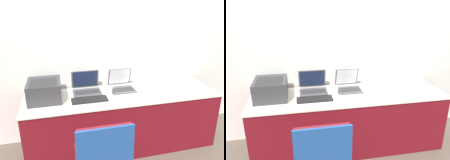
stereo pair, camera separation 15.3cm
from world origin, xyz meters
The scene contains 9 objects.
ground_plane centered at (0.00, 0.00, 0.00)m, with size 14.00×14.00×0.00m, color brown.
wall_back centered at (0.00, 0.75, 1.30)m, with size 8.00×0.05×2.60m.
table centered at (0.00, 0.34, 0.37)m, with size 2.37×0.70×0.74m.
printer centered at (-0.92, 0.40, 0.86)m, with size 0.37×0.41×0.23m.
laptop_left centered at (-0.42, 0.52, 0.79)m, with size 0.35×0.31×0.25m.
laptop_right centered at (0.04, 0.50, 0.79)m, with size 0.31×0.34×0.25m.
external_keyboard centered at (-0.43, 0.24, 0.75)m, with size 0.42×0.16×0.02m.
coffee_cup centered at (-0.18, 0.33, 0.78)m, with size 0.09×0.09×0.10m.
chair centered at (-0.44, -0.54, 0.58)m, with size 0.46×0.49×0.92m.
Camera 1 is at (-0.75, -2.04, 1.81)m, focal length 35.00 mm.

